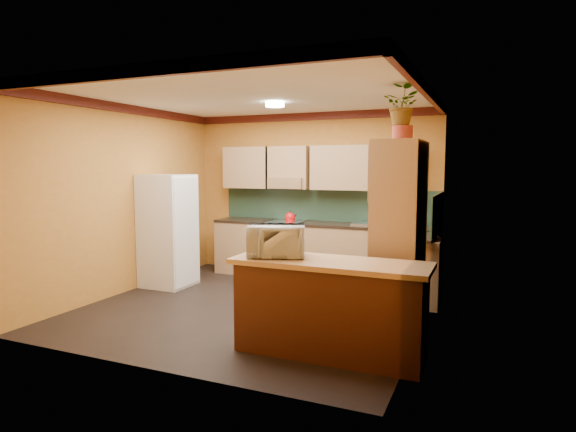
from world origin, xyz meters
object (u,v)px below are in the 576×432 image
(stove, at_px, (286,249))
(breakfast_bar, at_px, (329,310))
(base_cabinets_back, at_px, (321,252))
(fridge, at_px, (168,231))
(microwave, at_px, (276,241))
(pantry, at_px, (399,237))

(stove, bearing_deg, breakfast_bar, -59.54)
(base_cabinets_back, height_order, fridge, fridge)
(base_cabinets_back, xyz_separation_m, fridge, (-2.02, -1.31, 0.41))
(base_cabinets_back, xyz_separation_m, stove, (-0.62, -0.00, 0.02))
(stove, distance_m, microwave, 3.23)
(base_cabinets_back, distance_m, microwave, 3.06)
(stove, xyz_separation_m, microwave, (1.17, -2.94, 0.63))
(fridge, bearing_deg, microwave, -32.63)
(fridge, xyz_separation_m, breakfast_bar, (3.12, -1.64, -0.41))
(pantry, distance_m, microwave, 1.42)
(base_cabinets_back, distance_m, fridge, 2.44)
(stove, distance_m, breakfast_bar, 3.41)
(pantry, xyz_separation_m, microwave, (-1.04, -0.97, 0.04))
(stove, relative_size, breakfast_bar, 0.51)
(pantry, relative_size, breakfast_bar, 1.17)
(breakfast_bar, bearing_deg, pantry, 63.73)
(stove, distance_m, pantry, 3.02)
(microwave, bearing_deg, stove, 90.77)
(stove, height_order, pantry, pantry)
(fridge, height_order, breakfast_bar, fridge)
(pantry, bearing_deg, stove, 138.21)
(fridge, height_order, pantry, pantry)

